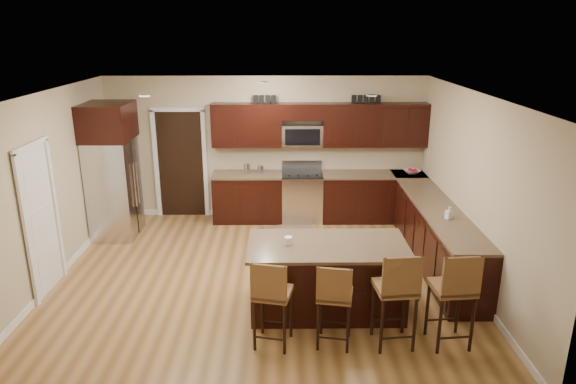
{
  "coord_description": "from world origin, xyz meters",
  "views": [
    {
      "loc": [
        0.35,
        -6.84,
        3.52
      ],
      "look_at": [
        0.4,
        0.4,
        1.21
      ],
      "focal_mm": 32.0,
      "sensor_mm": 36.0,
      "label": 1
    }
  ],
  "objects_px": {
    "stool_right": "(397,289)",
    "refrigerator": "(112,170)",
    "stool_left": "(271,294)",
    "island": "(327,279)",
    "range": "(302,196)",
    "stool_mid": "(334,296)",
    "stool_extra": "(455,289)"
  },
  "relations": [
    {
      "from": "stool_right",
      "to": "refrigerator",
      "type": "relative_size",
      "value": 0.51
    },
    {
      "from": "stool_left",
      "to": "refrigerator",
      "type": "relative_size",
      "value": 0.47
    },
    {
      "from": "refrigerator",
      "to": "island",
      "type": "bearing_deg",
      "value": -36.07
    },
    {
      "from": "range",
      "to": "stool_right",
      "type": "relative_size",
      "value": 0.93
    },
    {
      "from": "stool_left",
      "to": "stool_right",
      "type": "xyz_separation_m",
      "value": [
        1.41,
        -0.01,
        0.06
      ]
    },
    {
      "from": "range",
      "to": "stool_mid",
      "type": "xyz_separation_m",
      "value": [
        0.23,
        -4.15,
        0.18
      ]
    },
    {
      "from": "stool_left",
      "to": "stool_extra",
      "type": "distance_m",
      "value": 2.06
    },
    {
      "from": "stool_mid",
      "to": "stool_extra",
      "type": "relative_size",
      "value": 0.88
    },
    {
      "from": "stool_left",
      "to": "stool_mid",
      "type": "distance_m",
      "value": 0.71
    },
    {
      "from": "range",
      "to": "stool_extra",
      "type": "height_order",
      "value": "stool_extra"
    },
    {
      "from": "refrigerator",
      "to": "stool_extra",
      "type": "relative_size",
      "value": 1.98
    },
    {
      "from": "island",
      "to": "stool_extra",
      "type": "distance_m",
      "value": 1.64
    },
    {
      "from": "range",
      "to": "stool_left",
      "type": "height_order",
      "value": "range"
    },
    {
      "from": "stool_mid",
      "to": "refrigerator",
      "type": "bearing_deg",
      "value": 146.08
    },
    {
      "from": "stool_mid",
      "to": "stool_left",
      "type": "bearing_deg",
      "value": -169.79
    },
    {
      "from": "island",
      "to": "stool_right",
      "type": "height_order",
      "value": "stool_right"
    },
    {
      "from": "stool_right",
      "to": "stool_extra",
      "type": "xyz_separation_m",
      "value": [
        0.65,
        0.0,
        0.0
      ]
    },
    {
      "from": "range",
      "to": "stool_right",
      "type": "height_order",
      "value": "stool_right"
    },
    {
      "from": "stool_right",
      "to": "stool_left",
      "type": "bearing_deg",
      "value": 173.92
    },
    {
      "from": "range",
      "to": "stool_mid",
      "type": "height_order",
      "value": "range"
    },
    {
      "from": "island",
      "to": "refrigerator",
      "type": "distance_m",
      "value": 4.42
    },
    {
      "from": "refrigerator",
      "to": "stool_extra",
      "type": "height_order",
      "value": "refrigerator"
    },
    {
      "from": "stool_mid",
      "to": "stool_right",
      "type": "xyz_separation_m",
      "value": [
        0.7,
        -0.01,
        0.09
      ]
    },
    {
      "from": "stool_left",
      "to": "refrigerator",
      "type": "distance_m",
      "value": 4.45
    },
    {
      "from": "stool_left",
      "to": "refrigerator",
      "type": "bearing_deg",
      "value": 142.18
    },
    {
      "from": "range",
      "to": "island",
      "type": "xyz_separation_m",
      "value": [
        0.21,
        -3.31,
        -0.04
      ]
    },
    {
      "from": "stool_mid",
      "to": "refrigerator",
      "type": "relative_size",
      "value": 0.45
    },
    {
      "from": "stool_mid",
      "to": "stool_right",
      "type": "height_order",
      "value": "stool_right"
    },
    {
      "from": "range",
      "to": "stool_mid",
      "type": "distance_m",
      "value": 4.17
    },
    {
      "from": "stool_left",
      "to": "refrigerator",
      "type": "xyz_separation_m",
      "value": [
        -2.82,
        3.4,
        0.53
      ]
    },
    {
      "from": "stool_left",
      "to": "stool_extra",
      "type": "relative_size",
      "value": 0.92
    },
    {
      "from": "island",
      "to": "stool_mid",
      "type": "distance_m",
      "value": 0.87
    }
  ]
}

